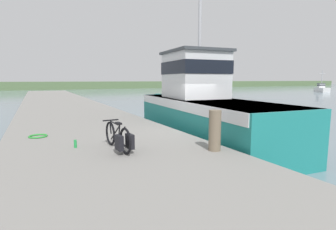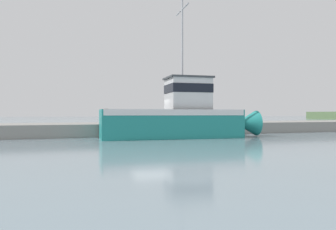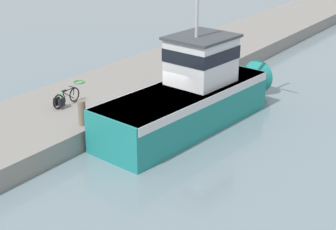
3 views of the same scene
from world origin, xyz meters
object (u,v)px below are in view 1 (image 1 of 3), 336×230
object	(u,v)px
fishing_boat_main	(200,107)
mooring_post	(215,131)
boat_green_anchored	(321,89)
water_bottle_on_curb	(75,144)
bicycle_touring	(120,138)

from	to	relation	value
fishing_boat_main	mooring_post	xyz separation A→B (m)	(-2.50, -4.40, -0.07)
mooring_post	boat_green_anchored	bearing A→B (deg)	30.67
fishing_boat_main	boat_green_anchored	distance (m)	56.60
fishing_boat_main	boat_green_anchored	size ratio (longest dim) A/B	2.23
boat_green_anchored	water_bottle_on_curb	distance (m)	62.77
fishing_boat_main	water_bottle_on_curb	size ratio (longest dim) A/B	50.50
bicycle_touring	mooring_post	distance (m)	2.44
fishing_boat_main	water_bottle_on_curb	world-z (taller)	fishing_boat_main
boat_green_anchored	water_bottle_on_curb	size ratio (longest dim) A/B	22.62
fishing_boat_main	bicycle_touring	size ratio (longest dim) A/B	6.23
boat_green_anchored	bicycle_touring	size ratio (longest dim) A/B	2.79
boat_green_anchored	bicycle_touring	world-z (taller)	boat_green_anchored
fishing_boat_main	mooring_post	world-z (taller)	fishing_boat_main
fishing_boat_main	boat_green_anchored	world-z (taller)	fishing_boat_main
fishing_boat_main	bicycle_touring	world-z (taller)	fishing_boat_main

